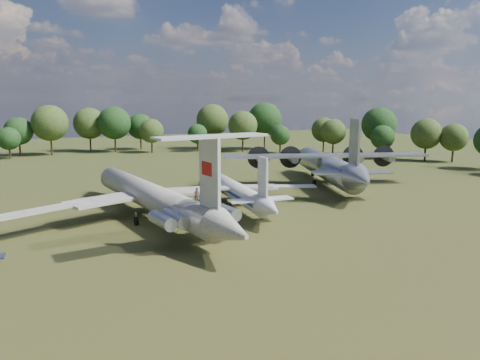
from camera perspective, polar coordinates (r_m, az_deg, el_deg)
name	(u,v)px	position (r m, az deg, el deg)	size (l,w,h in m)	color
ground	(148,222)	(63.41, -11.18, -5.08)	(300.00, 300.00, 0.00)	#244316
il62_airliner	(151,201)	(64.46, -10.76, -2.58)	(38.47, 50.01, 4.90)	silver
tu104_jet	(232,192)	(72.66, -1.03, -1.47)	(28.14, 37.52, 3.75)	silver
an12_transport	(327,170)	(89.87, 10.58, 1.18)	(38.83, 43.40, 5.71)	#9DA0A5
person_on_il62	(197,195)	(51.47, -5.31, -1.85)	(0.61, 0.40, 1.66)	brown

